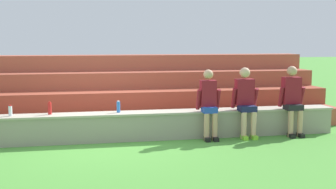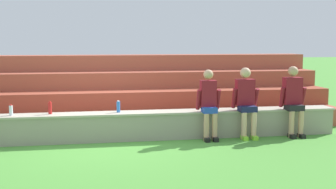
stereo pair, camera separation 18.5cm
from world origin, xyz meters
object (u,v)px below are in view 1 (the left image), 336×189
person_center (246,99)px  water_bottle_near_right (10,111)px  person_right_of_center (292,98)px  person_left_of_center (209,102)px  water_bottle_mid_left (50,108)px  water_bottle_mid_right (118,107)px

person_center → water_bottle_near_right: bearing=177.4°
person_center → person_right_of_center: (1.03, -0.04, 0.01)m
person_left_of_center → water_bottle_mid_left: (-3.16, 0.30, -0.08)m
water_bottle_near_right → person_right_of_center: bearing=-2.5°
person_center → water_bottle_mid_right: person_center is taller
person_right_of_center → person_center: bearing=177.6°
person_left_of_center → person_right_of_center: (1.84, 0.01, 0.04)m
person_center → water_bottle_mid_left: (-3.97, 0.25, -0.11)m
person_right_of_center → water_bottle_mid_left: person_right_of_center is taller
person_center → water_bottle_mid_left: size_ratio=5.68×
person_left_of_center → water_bottle_mid_left: bearing=174.5°
water_bottle_near_right → water_bottle_mid_right: bearing=0.4°
person_right_of_center → person_left_of_center: bearing=-179.7°
water_bottle_mid_right → water_bottle_mid_left: (-1.34, 0.03, 0.01)m
person_left_of_center → person_center: bearing=3.7°
person_right_of_center → water_bottle_mid_right: bearing=175.8°
person_center → water_bottle_mid_right: size_ratio=6.04×
person_right_of_center → water_bottle_mid_right: (-3.65, 0.27, -0.13)m
person_right_of_center → water_bottle_near_right: (-5.72, 0.25, -0.14)m
person_left_of_center → person_center: 0.81m
person_right_of_center → water_bottle_near_right: bearing=177.5°
person_center → person_right_of_center: bearing=-2.4°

